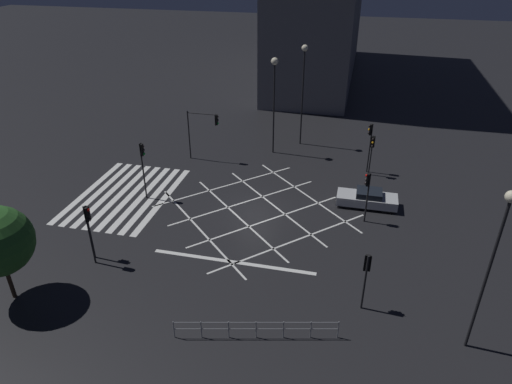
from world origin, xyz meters
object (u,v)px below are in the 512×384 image
(street_lamp_west, at_px, (274,81))
(waiting_car, at_px, (367,198))
(traffic_light_se_main, at_px, (89,221))
(traffic_light_ne_main, at_px, (366,270))
(traffic_light_nw_main, at_px, (372,148))
(street_lamp_east, at_px, (304,72))
(traffic_light_median_south, at_px, (143,160))
(traffic_light_sw_cross, at_px, (204,125))
(traffic_light_median_north, at_px, (367,187))
(street_lamp_far, at_px, (497,242))
(traffic_light_nw_cross, at_px, (370,138))
(traffic_light_se_cross, at_px, (89,224))

(street_lamp_west, bearing_deg, waiting_car, 47.39)
(traffic_light_se_main, bearing_deg, traffic_light_ne_main, -92.68)
(traffic_light_se_main, xyz_separation_m, traffic_light_nw_main, (-15.43, 16.42, -0.11))
(street_lamp_east, bearing_deg, traffic_light_median_south, -36.66)
(traffic_light_sw_cross, distance_m, waiting_car, 15.39)
(traffic_light_median_north, distance_m, street_lamp_east, 14.93)
(traffic_light_se_main, xyz_separation_m, traffic_light_median_north, (-7.98, 16.17, 0.09))
(street_lamp_far, bearing_deg, waiting_car, -158.24)
(street_lamp_far, bearing_deg, traffic_light_sw_cross, -132.33)
(traffic_light_ne_main, xyz_separation_m, traffic_light_median_south, (-8.36, -16.34, 0.74))
(traffic_light_median_south, relative_size, waiting_car, 1.02)
(street_lamp_far, bearing_deg, traffic_light_se_main, -96.26)
(street_lamp_west, distance_m, street_lamp_far, 24.70)
(traffic_light_se_main, height_order, traffic_light_median_north, traffic_light_median_north)
(traffic_light_nw_cross, distance_m, street_lamp_west, 9.51)
(traffic_light_nw_main, distance_m, traffic_light_median_north, 7.45)
(traffic_light_se_main, xyz_separation_m, traffic_light_ne_main, (0.76, 16.32, -0.15))
(traffic_light_ne_main, height_order, street_lamp_far, street_lamp_far)
(traffic_light_nw_main, bearing_deg, traffic_light_median_south, -64.52)
(traffic_light_sw_cross, height_order, traffic_light_median_north, traffic_light_sw_cross)
(traffic_light_median_south, relative_size, street_lamp_west, 0.52)
(traffic_light_se_main, height_order, street_lamp_east, street_lamp_east)
(traffic_light_sw_cross, bearing_deg, street_lamp_east, 35.74)
(traffic_light_ne_main, distance_m, street_lamp_far, 6.43)
(street_lamp_far, height_order, waiting_car, street_lamp_far)
(traffic_light_nw_cross, distance_m, traffic_light_nw_main, 0.86)
(traffic_light_nw_cross, height_order, traffic_light_ne_main, traffic_light_nw_cross)
(traffic_light_ne_main, bearing_deg, traffic_light_nw_cross, 0.47)
(traffic_light_sw_cross, relative_size, street_lamp_west, 0.51)
(traffic_light_ne_main, relative_size, street_lamp_east, 0.37)
(traffic_light_ne_main, bearing_deg, street_lamp_west, 24.53)
(waiting_car, bearing_deg, street_lamp_west, -42.61)
(traffic_light_nw_cross, relative_size, traffic_light_median_south, 0.95)
(traffic_light_se_cross, height_order, street_lamp_east, street_lamp_east)
(traffic_light_sw_cross, distance_m, traffic_light_nw_cross, 14.14)
(traffic_light_median_south, bearing_deg, traffic_light_ne_main, -27.08)
(traffic_light_nw_main, distance_m, traffic_light_ne_main, 16.19)
(traffic_light_se_main, height_order, waiting_car, traffic_light_se_main)
(traffic_light_ne_main, relative_size, street_lamp_far, 0.40)
(traffic_light_sw_cross, bearing_deg, traffic_light_ne_main, -48.30)
(traffic_light_nw_cross, distance_m, traffic_light_ne_main, 16.82)
(traffic_light_se_cross, height_order, traffic_light_ne_main, traffic_light_se_cross)
(traffic_light_se_main, xyz_separation_m, traffic_light_median_south, (-7.59, -0.02, 0.59))
(traffic_light_median_north, bearing_deg, street_lamp_west, -50.23)
(traffic_light_sw_cross, height_order, traffic_light_nw_main, traffic_light_sw_cross)
(street_lamp_far, bearing_deg, street_lamp_west, -146.30)
(traffic_light_se_main, xyz_separation_m, waiting_car, (-10.20, 16.36, -1.99))
(traffic_light_ne_main, xyz_separation_m, street_lamp_far, (1.58, 5.05, 3.67))
(traffic_light_se_cross, height_order, waiting_car, traffic_light_se_cross)
(traffic_light_sw_cross, relative_size, traffic_light_nw_cross, 1.04)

